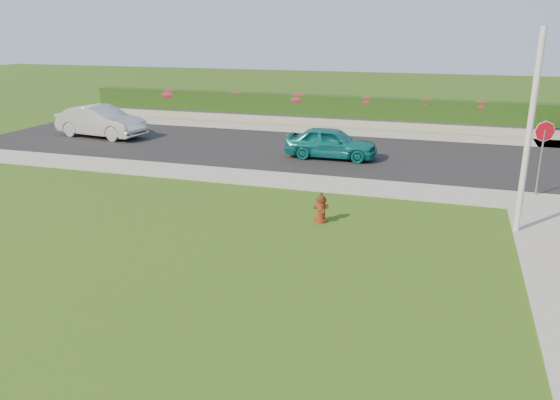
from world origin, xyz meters
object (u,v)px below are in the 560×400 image
(fire_hydrant, at_px, (321,208))
(utility_pole, at_px, (529,135))
(sedan_silver, at_px, (101,121))
(sedan_teal, at_px, (331,143))
(stop_sign, at_px, (543,141))

(fire_hydrant, relative_size, utility_pole, 0.16)
(fire_hydrant, xyz_separation_m, sedan_silver, (-13.44, 8.79, 0.41))
(fire_hydrant, xyz_separation_m, sedan_teal, (-1.45, 7.75, 0.28))
(fire_hydrant, height_order, utility_pole, utility_pole)
(fire_hydrant, relative_size, stop_sign, 0.34)
(sedan_teal, xyz_separation_m, utility_pole, (6.69, -6.90, 1.98))
(sedan_teal, relative_size, stop_sign, 1.54)
(sedan_teal, height_order, utility_pole, utility_pole)
(sedan_teal, distance_m, stop_sign, 8.32)
(sedan_teal, distance_m, sedan_silver, 12.03)
(sedan_silver, height_order, utility_pole, utility_pole)
(stop_sign, bearing_deg, sedan_silver, 170.87)
(utility_pole, bearing_deg, sedan_teal, 134.10)
(sedan_teal, relative_size, sedan_silver, 0.82)
(sedan_silver, xyz_separation_m, utility_pole, (18.68, -7.95, 1.86))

